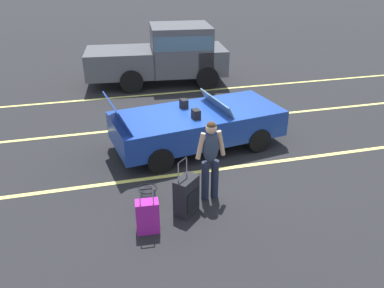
# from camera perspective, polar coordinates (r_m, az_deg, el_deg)

# --- Properties ---
(ground_plane) EXTENTS (80.00, 80.00, 0.00)m
(ground_plane) POSITION_cam_1_polar(r_m,az_deg,el_deg) (9.64, 0.79, -0.32)
(ground_plane) COLOR black
(lot_line_near) EXTENTS (18.00, 0.12, 0.01)m
(lot_line_near) POSITION_cam_1_polar(r_m,az_deg,el_deg) (8.60, 2.92, -3.95)
(lot_line_near) COLOR #EAE066
(lot_line_near) RESTS_ON ground_plane
(lot_line_mid) EXTENTS (18.00, 0.12, 0.01)m
(lot_line_mid) POSITION_cam_1_polar(r_m,az_deg,el_deg) (10.93, -1.21, 3.08)
(lot_line_mid) COLOR #EAE066
(lot_line_mid) RESTS_ON ground_plane
(lot_line_far) EXTENTS (18.00, 0.12, 0.01)m
(lot_line_far) POSITION_cam_1_polar(r_m,az_deg,el_deg) (13.39, -3.88, 7.58)
(lot_line_far) COLOR #EAE066
(lot_line_far) RESTS_ON ground_plane
(convertible_car) EXTENTS (4.39, 2.39, 1.52)m
(convertible_car) POSITION_cam_1_polar(r_m,az_deg,el_deg) (9.46, 1.91, 3.09)
(convertible_car) COLOR navy
(convertible_car) RESTS_ON ground_plane
(suitcase_large_black) EXTENTS (0.54, 0.53, 1.11)m
(suitcase_large_black) POSITION_cam_1_polar(r_m,az_deg,el_deg) (7.09, -0.83, -7.75)
(suitcase_large_black) COLOR black
(suitcase_large_black) RESTS_ON ground_plane
(suitcase_medium_bright) EXTENTS (0.42, 0.29, 0.93)m
(suitcase_medium_bright) POSITION_cam_1_polar(r_m,az_deg,el_deg) (6.74, -6.68, -10.73)
(suitcase_medium_bright) COLOR #991E8C
(suitcase_medium_bright) RESTS_ON ground_plane
(duffel_bag) EXTENTS (0.43, 0.68, 0.34)m
(duffel_bag) POSITION_cam_1_polar(r_m,az_deg,el_deg) (7.50, -6.62, -7.77)
(duffel_bag) COLOR black
(duffel_bag) RESTS_ON ground_plane
(traveler_person) EXTENTS (0.61, 0.24, 1.65)m
(traveler_person) POSITION_cam_1_polar(r_m,az_deg,el_deg) (7.22, 2.80, -1.89)
(traveler_person) COLOR #1E2338
(traveler_person) RESTS_ON ground_plane
(parked_pickup_truck_near) EXTENTS (5.16, 2.43, 2.10)m
(parked_pickup_truck_near) POSITION_cam_1_polar(r_m,az_deg,el_deg) (14.24, -3.67, 13.39)
(parked_pickup_truck_near) COLOR #4C4C51
(parked_pickup_truck_near) RESTS_ON ground_plane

